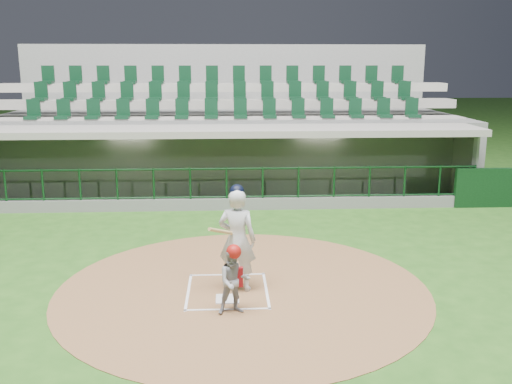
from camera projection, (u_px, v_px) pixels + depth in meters
The scene contains 8 objects.
ground at pixel (227, 286), 11.26m from camera, with size 120.00×120.00×0.00m, color #224F16.
dirt_circle at pixel (243, 289), 11.07m from camera, with size 7.20×7.20×0.01m, color brown.
home_plate at pixel (227, 299), 10.57m from camera, with size 0.43×0.43×0.02m, color silver.
batter_box_chalk at pixel (227, 291), 10.96m from camera, with size 1.55×1.80×0.01m.
dugout_structure at pixel (230, 167), 18.68m from camera, with size 16.40×3.70×3.00m.
seating_deck at pixel (226, 140), 21.56m from camera, with size 17.00×6.72×5.15m.
batter at pixel (237, 238), 10.83m from camera, with size 0.95×0.97×2.08m.
catcher at pixel (234, 280), 9.88m from camera, with size 0.65×0.55×1.26m.
Camera 1 is at (0.02, -10.58, 4.30)m, focal length 40.00 mm.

